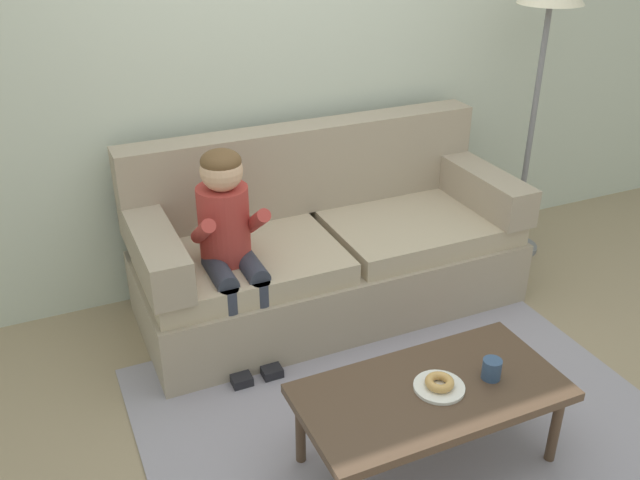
# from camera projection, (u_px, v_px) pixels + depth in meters

# --- Properties ---
(ground) EXTENTS (10.00, 10.00, 0.00)m
(ground) POSITION_uv_depth(u_px,v_px,m) (379.00, 390.00, 3.39)
(ground) COLOR #9E896B
(wall_back) EXTENTS (8.00, 0.10, 2.80)m
(wall_back) POSITION_uv_depth(u_px,v_px,m) (270.00, 47.00, 3.87)
(wall_back) COLOR beige
(wall_back) RESTS_ON ground
(area_rug) EXTENTS (2.33, 1.86, 0.01)m
(area_rug) POSITION_uv_depth(u_px,v_px,m) (405.00, 422.00, 3.18)
(area_rug) COLOR #9993A3
(area_rug) RESTS_ON ground
(couch) EXTENTS (2.16, 0.90, 1.00)m
(couch) POSITION_uv_depth(u_px,v_px,m) (326.00, 248.00, 3.95)
(couch) COLOR tan
(couch) RESTS_ON ground
(coffee_table) EXTENTS (1.10, 0.56, 0.40)m
(coffee_table) POSITION_uv_depth(u_px,v_px,m) (431.00, 396.00, 2.81)
(coffee_table) COLOR #4C3828
(coffee_table) RESTS_ON ground
(person_child) EXTENTS (0.34, 0.58, 1.10)m
(person_child) POSITION_uv_depth(u_px,v_px,m) (229.00, 236.00, 3.40)
(person_child) COLOR #AD3833
(person_child) RESTS_ON ground
(plate) EXTENTS (0.21, 0.21, 0.01)m
(plate) POSITION_uv_depth(u_px,v_px,m) (439.00, 387.00, 2.79)
(plate) COLOR white
(plate) RESTS_ON coffee_table
(donut) EXTENTS (0.16, 0.16, 0.04)m
(donut) POSITION_uv_depth(u_px,v_px,m) (440.00, 382.00, 2.78)
(donut) COLOR tan
(donut) RESTS_ON plate
(mug) EXTENTS (0.08, 0.08, 0.09)m
(mug) POSITION_uv_depth(u_px,v_px,m) (492.00, 369.00, 2.83)
(mug) COLOR #334C72
(mug) RESTS_ON coffee_table
(toy_controller) EXTENTS (0.23, 0.09, 0.05)m
(toy_controller) POSITION_uv_depth(u_px,v_px,m) (457.00, 356.00, 3.59)
(toy_controller) COLOR red
(toy_controller) RESTS_ON ground
(floor_lamp) EXTENTS (0.38, 0.38, 1.87)m
(floor_lamp) POSITION_uv_depth(u_px,v_px,m) (550.00, 7.00, 3.97)
(floor_lamp) COLOR slate
(floor_lamp) RESTS_ON ground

